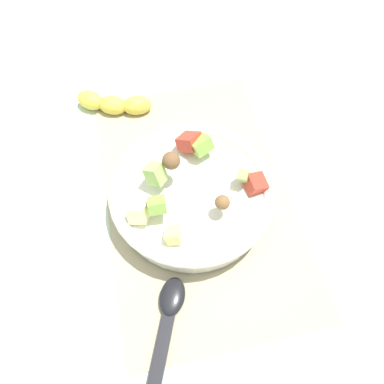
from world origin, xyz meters
TOP-DOWN VIEW (x-y plane):
  - ground_plane at (0.00, 0.00)m, footprint 2.40×2.40m
  - placemat at (0.00, 0.00)m, footprint 0.50×0.30m
  - salad_bowl at (-0.02, 0.01)m, footprint 0.26×0.26m
  - serving_spoon at (-0.20, 0.09)m, footprint 0.21×0.11m
  - banana_whole at (0.22, 0.11)m, footprint 0.09×0.15m

SIDE VIEW (x-z plane):
  - ground_plane at x=0.00m, z-range 0.00..0.00m
  - placemat at x=0.00m, z-range 0.00..0.01m
  - serving_spoon at x=-0.20m, z-range 0.00..0.02m
  - banana_whole at x=0.22m, z-range 0.00..0.04m
  - salad_bowl at x=-0.02m, z-range -0.02..0.09m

